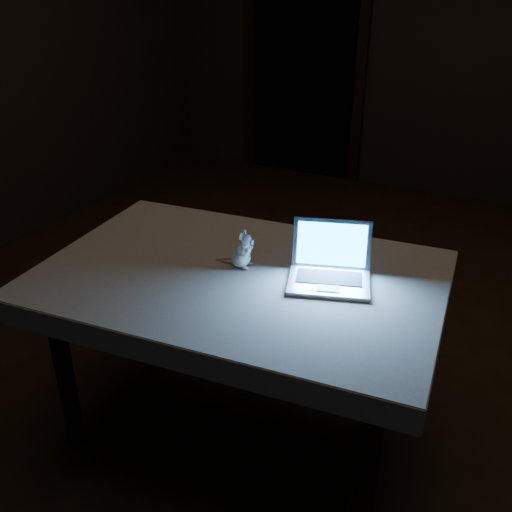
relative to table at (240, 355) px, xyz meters
The scene contains 7 objects.
floor 0.63m from the table, 80.82° to the left, with size 5.00×5.00×0.00m, color black.
back_wall 3.17m from the table, 88.39° to the left, with size 4.50×0.04×2.60m, color black.
doorway 3.27m from the table, 108.55° to the left, with size 1.06×0.36×2.13m, color black, non-canonical shape.
table is the anchor object (origin of this frame).
tablecloth 0.31m from the table, 57.91° to the left, with size 1.38×0.91×0.08m, color beige, non-canonical shape.
laptop 0.54m from the table, 11.44° to the left, with size 0.27×0.24×0.18m, color #B8B8BD, non-canonical shape.
plush_mouse 0.42m from the table, 110.26° to the left, with size 0.10×0.10×0.13m, color white, non-canonical shape.
Camera 1 is at (0.75, -2.04, 1.65)m, focal length 40.00 mm.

